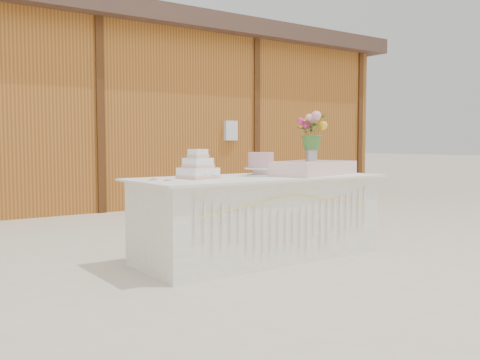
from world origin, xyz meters
name	(u,v)px	position (x,y,z in m)	size (l,w,h in m)	color
ground	(258,258)	(0.00, 0.00, 0.00)	(80.00, 80.00, 0.00)	beige
barn	(59,110)	(-0.01, 5.99, 1.68)	(12.60, 4.60, 3.30)	#A66122
cake_table	(259,217)	(0.00, 0.00, 0.39)	(2.40, 1.00, 0.77)	white
wedding_cake	(198,169)	(-0.60, 0.09, 0.86)	(0.32, 0.32, 0.26)	white
pink_cake_stand	(261,163)	(0.07, 0.06, 0.89)	(0.31, 0.31, 0.22)	white
satin_runner	(307,168)	(0.58, -0.03, 0.83)	(1.02, 0.59, 0.13)	#F6CEC6
flower_vase	(311,153)	(0.68, 0.02, 0.98)	(0.12, 0.12, 0.16)	#B3B3B7
bouquet	(312,128)	(0.68, 0.02, 1.23)	(0.31, 0.27, 0.35)	#3A6D2B
loose_flowers	(155,179)	(-1.02, 0.10, 0.78)	(0.13, 0.31, 0.02)	#CB7C97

